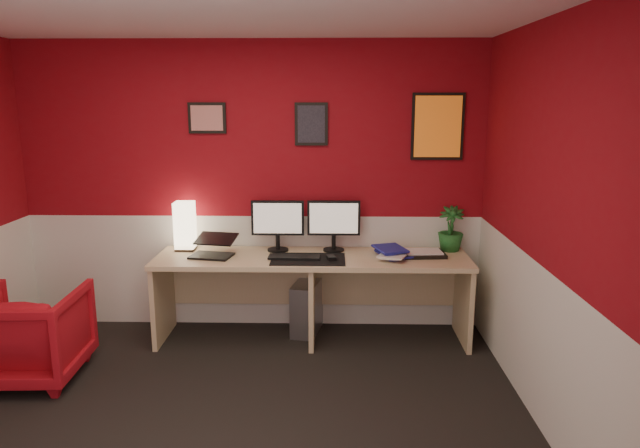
{
  "coord_description": "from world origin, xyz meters",
  "views": [
    {
      "loc": [
        0.7,
        -3.22,
        2.02
      ],
      "look_at": [
        0.6,
        1.21,
        1.05
      ],
      "focal_mm": 32.46,
      "sensor_mm": 36.0,
      "label": 1
    }
  ],
  "objects_px": {
    "potted_plant": "(451,229)",
    "pc_tower": "(307,307)",
    "monitor_right": "(334,218)",
    "desk": "(312,298)",
    "shoji_lamp": "(185,227)",
    "armchair": "(30,334)",
    "monitor_left": "(277,218)",
    "zen_tray": "(423,254)",
    "laptop": "(211,244)"
  },
  "relations": [
    {
      "from": "desk",
      "to": "monitor_right",
      "type": "xyz_separation_m",
      "value": [
        0.18,
        0.19,
        0.66
      ]
    },
    {
      "from": "zen_tray",
      "to": "armchair",
      "type": "distance_m",
      "value": 3.09
    },
    {
      "from": "armchair",
      "to": "monitor_right",
      "type": "bearing_deg",
      "value": -159.65
    },
    {
      "from": "monitor_left",
      "to": "monitor_right",
      "type": "height_order",
      "value": "same"
    },
    {
      "from": "monitor_right",
      "to": "pc_tower",
      "type": "xyz_separation_m",
      "value": [
        -0.23,
        -0.02,
        -0.8
      ]
    },
    {
      "from": "desk",
      "to": "potted_plant",
      "type": "distance_m",
      "value": 1.32
    },
    {
      "from": "laptop",
      "to": "zen_tray",
      "type": "distance_m",
      "value": 1.76
    },
    {
      "from": "monitor_left",
      "to": "desk",
      "type": "bearing_deg",
      "value": -30.91
    },
    {
      "from": "monitor_left",
      "to": "armchair",
      "type": "distance_m",
      "value": 2.08
    },
    {
      "from": "monitor_right",
      "to": "zen_tray",
      "type": "relative_size",
      "value": 1.66
    },
    {
      "from": "zen_tray",
      "to": "pc_tower",
      "type": "bearing_deg",
      "value": 172.52
    },
    {
      "from": "monitor_right",
      "to": "armchair",
      "type": "distance_m",
      "value": 2.49
    },
    {
      "from": "desk",
      "to": "armchair",
      "type": "relative_size",
      "value": 3.51
    },
    {
      "from": "shoji_lamp",
      "to": "monitor_left",
      "type": "height_order",
      "value": "monitor_left"
    },
    {
      "from": "monitor_left",
      "to": "potted_plant",
      "type": "distance_m",
      "value": 1.49
    },
    {
      "from": "desk",
      "to": "potted_plant",
      "type": "xyz_separation_m",
      "value": [
        1.18,
        0.22,
        0.56
      ]
    },
    {
      "from": "monitor_right",
      "to": "armchair",
      "type": "relative_size",
      "value": 0.78
    },
    {
      "from": "zen_tray",
      "to": "potted_plant",
      "type": "xyz_separation_m",
      "value": [
        0.26,
        0.17,
        0.18
      ]
    },
    {
      "from": "monitor_right",
      "to": "shoji_lamp",
      "type": "bearing_deg",
      "value": 179.78
    },
    {
      "from": "shoji_lamp",
      "to": "zen_tray",
      "type": "relative_size",
      "value": 1.14
    },
    {
      "from": "zen_tray",
      "to": "pc_tower",
      "type": "relative_size",
      "value": 0.78
    },
    {
      "from": "pc_tower",
      "to": "armchair",
      "type": "height_order",
      "value": "armchair"
    },
    {
      "from": "monitor_right",
      "to": "pc_tower",
      "type": "bearing_deg",
      "value": -176.24
    },
    {
      "from": "shoji_lamp",
      "to": "pc_tower",
      "type": "distance_m",
      "value": 1.26
    },
    {
      "from": "potted_plant",
      "to": "pc_tower",
      "type": "distance_m",
      "value": 1.42
    },
    {
      "from": "desk",
      "to": "armchair",
      "type": "xyz_separation_m",
      "value": [
        -2.03,
        -0.74,
        -0.03
      ]
    },
    {
      "from": "desk",
      "to": "shoji_lamp",
      "type": "xyz_separation_m",
      "value": [
        -1.1,
        0.19,
        0.56
      ]
    },
    {
      "from": "desk",
      "to": "shoji_lamp",
      "type": "distance_m",
      "value": 1.25
    },
    {
      "from": "potted_plant",
      "to": "armchair",
      "type": "distance_m",
      "value": 3.4
    },
    {
      "from": "pc_tower",
      "to": "monitor_right",
      "type": "bearing_deg",
      "value": 15.08
    },
    {
      "from": "laptop",
      "to": "zen_tray",
      "type": "relative_size",
      "value": 0.94
    },
    {
      "from": "desk",
      "to": "monitor_left",
      "type": "bearing_deg",
      "value": 149.09
    },
    {
      "from": "shoji_lamp",
      "to": "armchair",
      "type": "height_order",
      "value": "shoji_lamp"
    },
    {
      "from": "monitor_left",
      "to": "pc_tower",
      "type": "height_order",
      "value": "monitor_left"
    },
    {
      "from": "laptop",
      "to": "armchair",
      "type": "distance_m",
      "value": 1.48
    },
    {
      "from": "laptop",
      "to": "pc_tower",
      "type": "bearing_deg",
      "value": 25.75
    },
    {
      "from": "pc_tower",
      "to": "monitor_left",
      "type": "bearing_deg",
      "value": -170.21
    },
    {
      "from": "desk",
      "to": "pc_tower",
      "type": "height_order",
      "value": "desk"
    },
    {
      "from": "shoji_lamp",
      "to": "desk",
      "type": "bearing_deg",
      "value": -9.98
    },
    {
      "from": "shoji_lamp",
      "to": "zen_tray",
      "type": "xyz_separation_m",
      "value": [
        2.03,
        -0.15,
        -0.18
      ]
    },
    {
      "from": "shoji_lamp",
      "to": "monitor_right",
      "type": "bearing_deg",
      "value": -0.22
    },
    {
      "from": "pc_tower",
      "to": "armchair",
      "type": "distance_m",
      "value": 2.18
    },
    {
      "from": "desk",
      "to": "monitor_left",
      "type": "height_order",
      "value": "monitor_left"
    },
    {
      "from": "pc_tower",
      "to": "potted_plant",
      "type": "bearing_deg",
      "value": 13.42
    },
    {
      "from": "potted_plant",
      "to": "laptop",
      "type": "bearing_deg",
      "value": -172.86
    },
    {
      "from": "monitor_right",
      "to": "desk",
      "type": "bearing_deg",
      "value": -133.38
    },
    {
      "from": "armchair",
      "to": "potted_plant",
      "type": "bearing_deg",
      "value": -165.85
    },
    {
      "from": "shoji_lamp",
      "to": "monitor_left",
      "type": "xyz_separation_m",
      "value": [
        0.8,
        -0.01,
        0.09
      ]
    },
    {
      "from": "laptop",
      "to": "pc_tower",
      "type": "relative_size",
      "value": 0.73
    },
    {
      "from": "laptop",
      "to": "potted_plant",
      "type": "xyz_separation_m",
      "value": [
        2.01,
        0.25,
        0.08
      ]
    }
  ]
}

